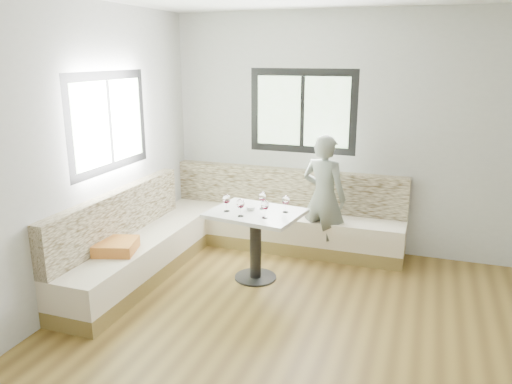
# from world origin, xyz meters

# --- Properties ---
(room) EXTENTS (5.01, 5.01, 2.81)m
(room) POSITION_xyz_m (-0.08, 0.08, 1.41)
(room) COLOR brown
(room) RESTS_ON ground
(banquette) EXTENTS (2.90, 2.80, 0.95)m
(banquette) POSITION_xyz_m (-1.59, 1.63, 0.33)
(banquette) COLOR olive
(banquette) RESTS_ON ground
(table) EXTENTS (1.00, 0.83, 0.75)m
(table) POSITION_xyz_m (-1.07, 1.28, 0.56)
(table) COLOR black
(table) RESTS_ON ground
(person) EXTENTS (0.61, 0.48, 1.46)m
(person) POSITION_xyz_m (-0.53, 2.10, 0.73)
(person) COLOR slate
(person) RESTS_ON ground
(olive_ramekin) EXTENTS (0.09, 0.09, 0.04)m
(olive_ramekin) POSITION_xyz_m (-1.13, 1.32, 0.76)
(olive_ramekin) COLOR white
(olive_ramekin) RESTS_ON table
(wine_glass_a) EXTENTS (0.08, 0.08, 0.18)m
(wine_glass_a) POSITION_xyz_m (-1.35, 1.19, 0.87)
(wine_glass_a) COLOR white
(wine_glass_a) RESTS_ON table
(wine_glass_b) EXTENTS (0.08, 0.08, 0.18)m
(wine_glass_b) POSITION_xyz_m (-1.16, 1.08, 0.87)
(wine_glass_b) COLOR white
(wine_glass_b) RESTS_ON table
(wine_glass_c) EXTENTS (0.08, 0.08, 0.18)m
(wine_glass_c) POSITION_xyz_m (-0.91, 1.12, 0.87)
(wine_glass_c) COLOR white
(wine_glass_c) RESTS_ON table
(wine_glass_d) EXTENTS (0.08, 0.08, 0.18)m
(wine_glass_d) POSITION_xyz_m (-1.03, 1.39, 0.87)
(wine_glass_d) COLOR white
(wine_glass_d) RESTS_ON table
(wine_glass_e) EXTENTS (0.08, 0.08, 0.18)m
(wine_glass_e) POSITION_xyz_m (-0.77, 1.35, 0.87)
(wine_glass_e) COLOR white
(wine_glass_e) RESTS_ON table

